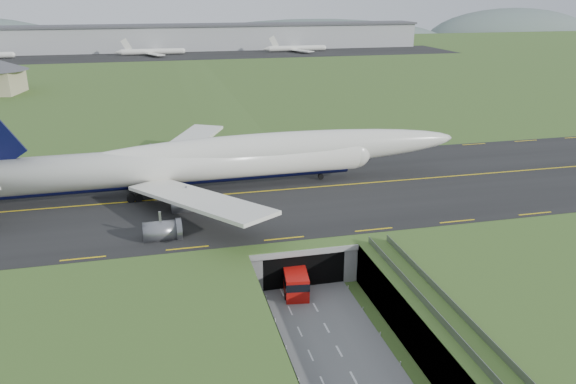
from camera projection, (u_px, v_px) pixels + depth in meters
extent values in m
plane|color=#3E5923|center=(320.00, 317.00, 73.62)|extent=(900.00, 900.00, 0.00)
cube|color=gray|center=(320.00, 297.00, 72.61)|extent=(800.00, 800.00, 6.00)
cube|color=slate|center=(338.00, 349.00, 66.72)|extent=(12.00, 75.00, 0.20)
cube|color=black|center=(269.00, 191.00, 101.79)|extent=(800.00, 44.00, 0.18)
cube|color=gray|center=(286.00, 223.00, 89.17)|extent=(16.00, 22.00, 1.00)
cube|color=gray|center=(243.00, 242.00, 88.47)|extent=(2.00, 22.00, 6.00)
cube|color=gray|center=(328.00, 234.00, 91.55)|extent=(2.00, 22.00, 6.00)
cube|color=black|center=(294.00, 254.00, 85.60)|extent=(12.00, 12.00, 5.00)
cube|color=#A8A8A3|center=(304.00, 252.00, 79.01)|extent=(17.00, 0.50, 0.80)
cube|color=#A8A8A3|center=(476.00, 350.00, 57.15)|extent=(3.00, 53.00, 0.50)
cube|color=gray|center=(464.00, 346.00, 56.59)|extent=(0.06, 53.00, 1.00)
cube|color=gray|center=(489.00, 342.00, 57.20)|extent=(0.06, 53.00, 1.00)
cylinder|color=#A8A8A3|center=(460.00, 360.00, 60.45)|extent=(0.90, 0.90, 5.60)
cylinder|color=#A8A8A3|center=(412.00, 303.00, 71.43)|extent=(0.90, 0.90, 5.60)
cylinder|color=white|center=(177.00, 165.00, 99.79)|extent=(67.72, 7.97, 6.36)
sphere|color=white|center=(354.00, 152.00, 107.95)|extent=(6.38, 6.38, 6.23)
ellipsoid|color=white|center=(276.00, 150.00, 103.72)|extent=(72.83, 7.58, 6.68)
ellipsoid|color=black|center=(350.00, 148.00, 107.44)|extent=(4.52, 2.89, 2.23)
cylinder|color=black|center=(178.00, 178.00, 100.63)|extent=(64.26, 4.20, 2.67)
cube|color=white|center=(181.00, 147.00, 115.08)|extent=(20.38, 29.48, 2.67)
cube|color=white|center=(198.00, 199.00, 86.13)|extent=(21.44, 29.06, 2.67)
cylinder|color=slate|center=(178.00, 171.00, 109.93)|extent=(5.25, 3.40, 3.28)
cylinder|color=slate|center=(152.00, 158.00, 118.30)|extent=(5.25, 3.40, 3.28)
cylinder|color=slate|center=(187.00, 204.00, 92.75)|extent=(5.25, 3.40, 3.28)
cylinder|color=slate|center=(161.00, 232.00, 82.11)|extent=(5.25, 3.40, 3.28)
cylinder|color=black|center=(321.00, 177.00, 107.81)|extent=(1.10, 0.52, 1.09)
cube|color=black|center=(153.00, 190.00, 100.15)|extent=(6.13, 7.10, 1.39)
cube|color=red|center=(295.00, 278.00, 79.64)|extent=(4.28, 8.83, 3.39)
cube|color=black|center=(295.00, 274.00, 79.41)|extent=(4.36, 8.95, 1.13)
cube|color=black|center=(295.00, 287.00, 80.12)|extent=(3.98, 8.24, 0.57)
cylinder|color=black|center=(286.00, 297.00, 77.28)|extent=(0.53, 1.06, 1.02)
cylinder|color=black|center=(282.00, 277.00, 82.58)|extent=(0.53, 1.06, 1.02)
cylinder|color=black|center=(307.00, 295.00, 77.56)|extent=(0.53, 1.06, 1.02)
cylinder|color=black|center=(302.00, 276.00, 82.86)|extent=(0.53, 1.06, 1.02)
cube|color=#B2B2B2|center=(181.00, 38.00, 343.76)|extent=(300.00, 22.00, 15.00)
cube|color=#4C4C51|center=(180.00, 25.00, 341.23)|extent=(302.00, 24.00, 1.20)
cube|color=black|center=(185.00, 55.00, 318.77)|extent=(320.00, 50.00, 0.08)
cylinder|color=white|center=(152.00, 52.00, 318.77)|extent=(34.00, 3.20, 3.20)
cylinder|color=white|center=(297.00, 48.00, 337.37)|extent=(34.00, 3.20, 3.20)
ellipsoid|color=#536460|center=(311.00, 45.00, 495.04)|extent=(260.00, 91.00, 44.00)
ellipsoid|color=#536460|center=(511.00, 41.00, 538.98)|extent=(180.00, 63.00, 60.00)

